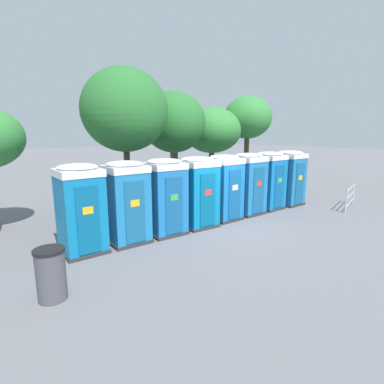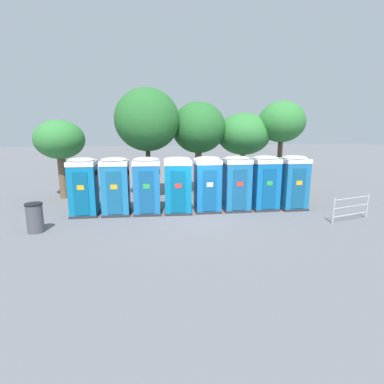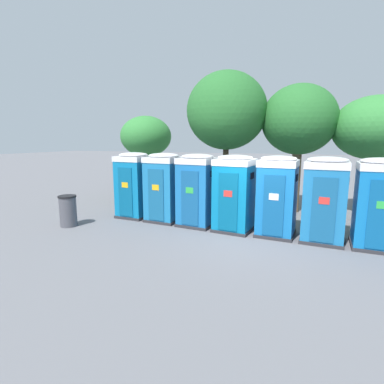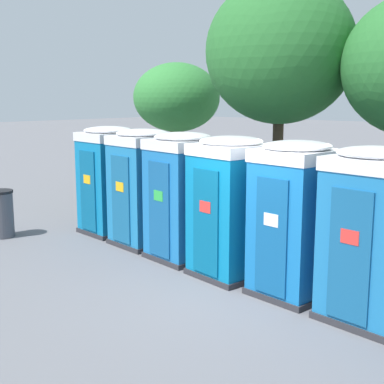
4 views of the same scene
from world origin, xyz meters
TOP-DOWN VIEW (x-y plane):
  - ground_plane at (0.00, 0.00)m, footprint 120.00×120.00m
  - portapotty_0 at (-4.72, 1.00)m, footprint 1.25×1.28m
  - portapotty_1 at (-3.36, 0.87)m, footprint 1.30×1.30m
  - portapotty_2 at (-2.00, 0.72)m, footprint 1.32×1.32m
  - portapotty_3 at (-0.64, 0.56)m, footprint 1.34×1.33m
  - portapotty_4 at (0.73, 0.53)m, footprint 1.24×1.28m
  - portapotty_5 at (2.10, 0.43)m, footprint 1.30×1.29m
  - street_tree_1 at (-6.32, 4.86)m, footprint 2.62×2.62m
  - street_tree_4 at (-1.72, 3.58)m, footprint 3.35×3.35m
  - trash_can at (-6.21, -1.00)m, footprint 0.61×0.61m

SIDE VIEW (x-z plane):
  - ground_plane at x=0.00m, z-range 0.00..0.00m
  - trash_can at x=-6.21m, z-range 0.00..1.10m
  - portapotty_5 at x=2.10m, z-range 0.01..2.55m
  - portapotty_3 at x=-0.64m, z-range 0.01..2.55m
  - portapotty_2 at x=-2.00m, z-range 0.01..2.55m
  - portapotty_1 at x=-3.36m, z-range 0.01..2.55m
  - portapotty_0 at x=-4.72m, z-range 0.01..2.55m
  - portapotty_4 at x=0.73m, z-range 0.01..2.55m
  - street_tree_1 at x=-6.32m, z-range 1.02..5.25m
  - street_tree_4 at x=-1.72m, z-range 1.29..7.12m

